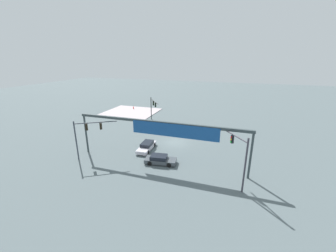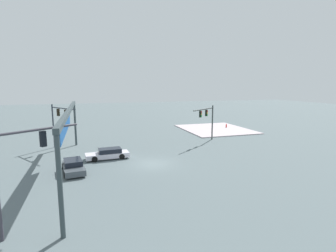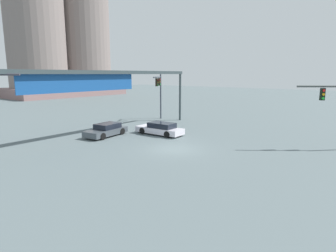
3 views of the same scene
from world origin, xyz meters
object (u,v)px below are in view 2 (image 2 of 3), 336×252
object	(u,v)px
traffic_signal_opposite_side	(207,116)
traffic_signal_near_corner	(58,118)
sedan_car_approaching	(108,154)
fire_hydrant_on_curb	(226,126)
traffic_signal_cross_street	(17,161)
sedan_car_waiting_far	(73,166)

from	to	relation	value
traffic_signal_opposite_side	traffic_signal_near_corner	bearing A→B (deg)	-41.26
sedan_car_approaching	fire_hydrant_on_curb	xyz separation A→B (m)	(15.01, -24.15, -0.09)
traffic_signal_cross_street	fire_hydrant_on_curb	distance (m)	42.06
traffic_signal_near_corner	traffic_signal_opposite_side	bearing A→B (deg)	53.89
sedan_car_waiting_far	fire_hydrant_on_curb	world-z (taller)	sedan_car_waiting_far
sedan_car_waiting_far	traffic_signal_cross_street	bearing A→B (deg)	-20.63
sedan_car_waiting_far	fire_hydrant_on_curb	distance (m)	33.53
traffic_signal_near_corner	sedan_car_approaching	size ratio (longest dim) A/B	1.19
sedan_car_waiting_far	traffic_signal_near_corner	bearing A→B (deg)	-176.48
traffic_signal_cross_street	sedan_car_waiting_far	bearing A→B (deg)	40.75
traffic_signal_cross_street	fire_hydrant_on_curb	bearing A→B (deg)	7.60
traffic_signal_opposite_side	sedan_car_approaching	distance (m)	16.29
traffic_signal_opposite_side	sedan_car_waiting_far	world-z (taller)	traffic_signal_opposite_side
traffic_signal_near_corner	fire_hydrant_on_curb	size ratio (longest dim) A/B	8.34
fire_hydrant_on_curb	traffic_signal_opposite_side	bearing A→B (deg)	137.56
traffic_signal_opposite_side	sedan_car_waiting_far	size ratio (longest dim) A/B	1.17
traffic_signal_cross_street	fire_hydrant_on_curb	size ratio (longest dim) A/B	9.05
traffic_signal_cross_street	sedan_car_waiting_far	xyz separation A→B (m)	(10.32, -2.37, -3.69)
traffic_signal_cross_street	sedan_car_approaching	world-z (taller)	traffic_signal_cross_street
sedan_car_waiting_far	fire_hydrant_on_curb	bearing A→B (deg)	116.28
sedan_car_waiting_far	traffic_signal_opposite_side	bearing A→B (deg)	107.57
traffic_signal_near_corner	traffic_signal_opposite_side	size ratio (longest dim) A/B	1.11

